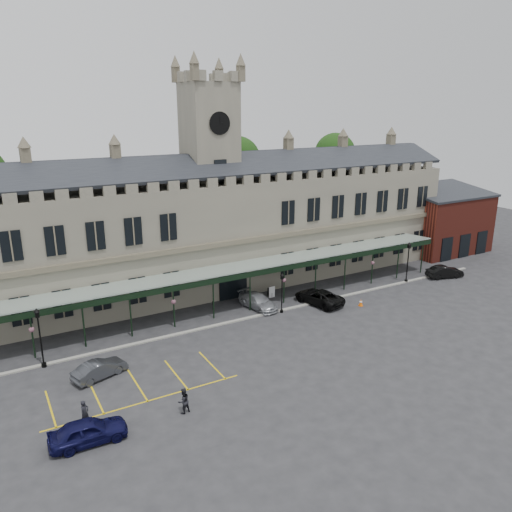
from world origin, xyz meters
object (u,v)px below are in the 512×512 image
station_building (212,230)px  car_taxi (258,301)px  lamp_post_left (40,333)px  car_van (319,297)px  clock_tower (210,169)px  lamp_post_right (408,259)px  traffic_cone (361,303)px  car_right_b (445,272)px  car_left_b (100,369)px  person_a (85,413)px  car_left_a (88,431)px  lamp_post_mid (282,289)px  sign_board (272,292)px  person_b (183,401)px

station_building → car_taxi: bearing=-83.3°
lamp_post_left → car_van: bearing=-0.2°
clock_tower → lamp_post_right: (19.78, -10.51, -10.24)m
car_taxi → traffic_cone: bearing=-35.9°
car_taxi → car_van: bearing=-29.1°
clock_tower → car_right_b: (25.00, -11.55, -12.39)m
car_left_b → person_a: bearing=140.1°
clock_tower → traffic_cone: clock_tower is taller
traffic_cone → car_right_b: bearing=7.3°
car_left_b → lamp_post_right: bearing=-102.1°
traffic_cone → car_left_a: 30.14m
car_left_b → car_right_b: 41.21m
car_right_b → lamp_post_mid: bearing=103.2°
car_left_a → clock_tower: bearing=-38.3°
car_left_a → car_right_b: bearing=-74.8°
lamp_post_mid → sign_board: lamp_post_mid is taller
lamp_post_right → traffic_cone: lamp_post_right is taller
lamp_post_right → car_left_a: (-38.26, -11.44, -2.08)m
sign_board → person_a: size_ratio=0.69×
clock_tower → car_left_a: clock_tower is taller
car_left_a → car_van: size_ratio=0.85×
station_building → traffic_cone: bearing=-52.0°
traffic_cone → lamp_post_right: bearing=17.2°
car_left_b → person_a: person_a is taller
car_right_b → person_b: person_b is taller
car_left_a → car_right_b: (43.47, 10.41, -0.07)m
car_right_b → person_b: bearing=120.5°
car_left_a → person_b: bearing=-87.8°
traffic_cone → car_van: car_van is taller
lamp_post_left → car_left_a: lamp_post_left is taller
traffic_cone → car_left_b: 26.55m
station_building → clock_tower: bearing=90.0°
traffic_cone → lamp_post_left: bearing=174.9°
lamp_post_left → clock_tower: bearing=28.7°
person_a → person_b: 6.26m
car_taxi → car_right_b: car_right_b is taller
traffic_cone → person_a: (-28.71, -6.66, 0.54)m
car_taxi → car_right_b: size_ratio=1.13×
clock_tower → car_right_b: bearing=-24.8°
sign_board → car_left_a: bearing=-145.3°
person_b → traffic_cone: bearing=-173.4°
car_right_b → person_b: size_ratio=2.43×
station_building → lamp_post_left: station_building is taller
car_van → person_a: (-25.28, -9.25, 0.12)m
station_building → car_left_a: station_building is taller
sign_board → car_taxi: (-2.71, -1.74, 0.12)m
car_left_b → car_van: bearing=-99.4°
car_taxi → lamp_post_mid: bearing=-65.6°
car_right_b → person_b: 38.71m
person_a → car_right_b: bearing=-26.9°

